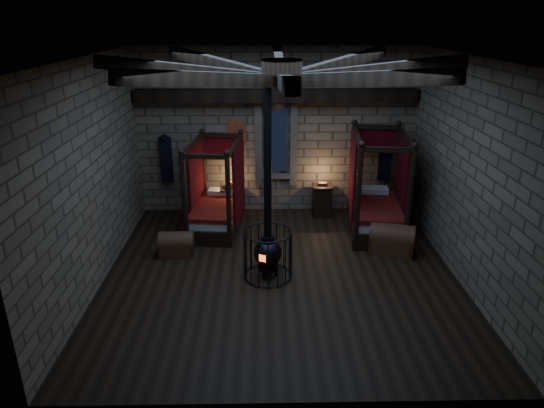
{
  "coord_description": "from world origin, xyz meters",
  "views": [
    {
      "loc": [
        -0.34,
        -8.6,
        4.89
      ],
      "look_at": [
        -0.16,
        0.6,
        1.28
      ],
      "focal_mm": 32.0,
      "sensor_mm": 36.0,
      "label": 1
    }
  ],
  "objects_px": {
    "trunk_left": "(177,245)",
    "trunk_right": "(392,240)",
    "bed_left": "(217,207)",
    "bed_right": "(375,207)",
    "stove": "(268,249)"
  },
  "relations": [
    {
      "from": "bed_left",
      "to": "trunk_right",
      "type": "height_order",
      "value": "bed_left"
    },
    {
      "from": "trunk_left",
      "to": "stove",
      "type": "relative_size",
      "value": 0.19
    },
    {
      "from": "trunk_left",
      "to": "stove",
      "type": "bearing_deg",
      "value": -27.98
    },
    {
      "from": "bed_left",
      "to": "trunk_right",
      "type": "distance_m",
      "value": 4.19
    },
    {
      "from": "bed_left",
      "to": "stove",
      "type": "xyz_separation_m",
      "value": [
        1.21,
        -2.44,
        0.07
      ]
    },
    {
      "from": "trunk_right",
      "to": "stove",
      "type": "height_order",
      "value": "stove"
    },
    {
      "from": "bed_left",
      "to": "trunk_right",
      "type": "bearing_deg",
      "value": -13.82
    },
    {
      "from": "bed_left",
      "to": "bed_right",
      "type": "bearing_deg",
      "value": 3.3
    },
    {
      "from": "trunk_left",
      "to": "trunk_right",
      "type": "bearing_deg",
      "value": -1.09
    },
    {
      "from": "bed_left",
      "to": "trunk_right",
      "type": "xyz_separation_m",
      "value": [
        3.93,
        -1.44,
        -0.23
      ]
    },
    {
      "from": "bed_right",
      "to": "trunk_right",
      "type": "distance_m",
      "value": 1.27
    },
    {
      "from": "trunk_left",
      "to": "stove",
      "type": "xyz_separation_m",
      "value": [
        1.97,
        -0.99,
        0.37
      ]
    },
    {
      "from": "bed_right",
      "to": "trunk_left",
      "type": "relative_size",
      "value": 3.17
    },
    {
      "from": "stove",
      "to": "trunk_right",
      "type": "bearing_deg",
      "value": 44.93
    },
    {
      "from": "trunk_right",
      "to": "stove",
      "type": "xyz_separation_m",
      "value": [
        -2.72,
        -1.0,
        0.3
      ]
    }
  ]
}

